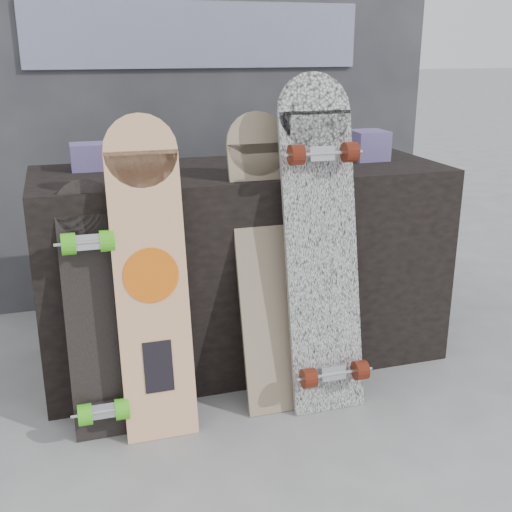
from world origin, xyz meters
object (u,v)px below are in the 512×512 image
object	(u,v)px
vendor_table	(243,265)
longboard_cascadia	(322,239)
skateboard_dark	(94,310)
longboard_celtic	(267,253)
longboard_geisha	(150,270)

from	to	relation	value
vendor_table	longboard_cascadia	xyz separation A→B (m)	(0.17, -0.40, 0.21)
vendor_table	longboard_cascadia	bearing A→B (deg)	-66.23
longboard_cascadia	skateboard_dark	world-z (taller)	longboard_cascadia
vendor_table	longboard_celtic	bearing A→B (deg)	-90.22
longboard_cascadia	longboard_geisha	bearing A→B (deg)	-179.63
vendor_table	longboard_celtic	world-z (taller)	longboard_celtic
vendor_table	longboard_cascadia	size ratio (longest dim) A/B	1.36
longboard_geisha	longboard_celtic	bearing A→B (deg)	10.75
longboard_celtic	skateboard_dark	bearing A→B (deg)	-174.55
longboard_geisha	skateboard_dark	bearing A→B (deg)	173.22
vendor_table	skateboard_dark	distance (m)	0.72
longboard_celtic	longboard_geisha	bearing A→B (deg)	-169.25
longboard_geisha	longboard_cascadia	distance (m)	0.61
skateboard_dark	vendor_table	bearing A→B (deg)	31.56
vendor_table	longboard_cascadia	world-z (taller)	longboard_cascadia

